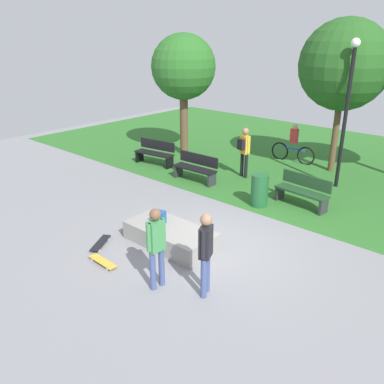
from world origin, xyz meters
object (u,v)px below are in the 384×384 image
object	(u,v)px
skateboard_spare	(103,261)
park_bench_by_oak	(196,167)
skater_performing_trick	(206,249)
cyclist_on_bicycle	(293,146)
backpack_on_ledge	(159,217)
lamp_post	(347,102)
park_bench_near_path	(155,152)
pedestrian_with_backpack	(244,148)
park_bench_far_right	(303,190)
concrete_ledge	(171,236)
tree_broad_elm	(184,68)
skateboard_by_ledge	(101,243)
trash_bin	(260,190)
tree_young_birch	(344,65)
skater_watching	(156,243)

from	to	relation	value
skateboard_spare	park_bench_by_oak	world-z (taller)	park_bench_by_oak
skater_performing_trick	cyclist_on_bicycle	distance (m)	9.41
backpack_on_ledge	lamp_post	distance (m)	7.01
skateboard_spare	park_bench_near_path	xyz separation A→B (m)	(-4.38, 5.78, 0.42)
pedestrian_with_backpack	park_bench_far_right	bearing A→B (deg)	-18.88
concrete_ledge	tree_broad_elm	bearing A→B (deg)	130.20
skateboard_spare	cyclist_on_bicycle	xyz separation A→B (m)	(-0.61, 9.58, 0.57)
skater_performing_trick	park_bench_far_right	bearing A→B (deg)	97.08
skater_performing_trick	park_bench_near_path	distance (m)	8.50
tree_broad_elm	pedestrian_with_backpack	distance (m)	4.37
skateboard_by_ledge	tree_broad_elm	size ratio (longest dim) A/B	0.17
trash_bin	park_bench_by_oak	bearing A→B (deg)	172.13
skater_performing_trick	park_bench_by_oak	bearing A→B (deg)	132.64
park_bench_by_oak	tree_young_birch	xyz separation A→B (m)	(3.01, 4.10, 3.23)
backpack_on_ledge	park_bench_by_oak	bearing A→B (deg)	-77.55
backpack_on_ledge	cyclist_on_bicycle	world-z (taller)	cyclist_on_bicycle
park_bench_far_right	trash_bin	xyz separation A→B (m)	(-0.95, -0.83, -0.01)
backpack_on_ledge	park_bench_by_oak	world-z (taller)	park_bench_by_oak
skateboard_spare	pedestrian_with_backpack	xyz separation A→B (m)	(-1.01, 6.80, 0.99)
tree_young_birch	cyclist_on_bicycle	size ratio (longest dim) A/B	2.88
tree_broad_elm	pedestrian_with_backpack	xyz separation A→B (m)	(3.56, -0.82, -2.40)
tree_young_birch	park_bench_by_oak	bearing A→B (deg)	-126.31
skater_watching	skater_performing_trick	bearing A→B (deg)	27.51
skater_watching	trash_bin	xyz separation A→B (m)	(-0.73, 4.82, -0.52)
concrete_ledge	skateboard_by_ledge	bearing A→B (deg)	-136.13
skateboard_by_ledge	tree_broad_elm	distance (m)	8.79
skater_watching	trash_bin	distance (m)	4.91
concrete_ledge	lamp_post	world-z (taller)	lamp_post
tree_broad_elm	pedestrian_with_backpack	size ratio (longest dim) A/B	2.73
concrete_ledge	skateboard_spare	xyz separation A→B (m)	(-0.48, -1.64, -0.16)
tree_young_birch	skater_watching	bearing A→B (deg)	-86.85
backpack_on_ledge	park_bench_near_path	world-z (taller)	park_bench_near_path
tree_young_birch	lamp_post	size ratio (longest dim) A/B	1.14
tree_young_birch	cyclist_on_bicycle	xyz separation A→B (m)	(-1.61, 0.06, -3.08)
pedestrian_with_backpack	lamp_post	bearing A→B (deg)	24.17
skater_performing_trick	cyclist_on_bicycle	bearing A→B (deg)	108.53
skateboard_spare	lamp_post	world-z (taller)	lamp_post
park_bench_far_right	park_bench_near_path	size ratio (longest dim) A/B	0.99
skater_watching	tree_young_birch	bearing A→B (deg)	93.15
skater_watching	park_bench_by_oak	bearing A→B (deg)	124.06
tree_young_birch	tree_broad_elm	bearing A→B (deg)	-161.26
concrete_ledge	park_bench_by_oak	distance (m)	4.53
pedestrian_with_backpack	concrete_ledge	bearing A→B (deg)	-73.88
tree_young_birch	pedestrian_with_backpack	xyz separation A→B (m)	(-2.02, -2.71, -2.67)
skateboard_by_ledge	park_bench_near_path	size ratio (longest dim) A/B	0.48
tree_broad_elm	lamp_post	size ratio (longest dim) A/B	1.03
backpack_on_ledge	tree_broad_elm	distance (m)	8.14
skater_performing_trick	park_bench_far_right	world-z (taller)	skater_performing_trick
skater_watching	tree_broad_elm	distance (m)	9.90
tree_young_birch	tree_broad_elm	size ratio (longest dim) A/B	1.10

